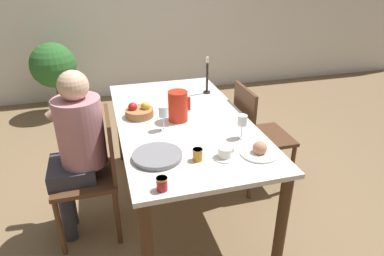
% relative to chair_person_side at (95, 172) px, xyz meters
% --- Properties ---
extents(ground_plane, '(20.00, 20.00, 0.00)m').
position_rel_chair_person_side_xyz_m(ground_plane, '(0.65, 0.13, -0.49)').
color(ground_plane, '#7F6647').
extents(wall_back, '(10.00, 0.06, 2.60)m').
position_rel_chair_person_side_xyz_m(wall_back, '(0.65, 2.81, 0.81)').
color(wall_back, white).
rests_on(wall_back, ground_plane).
extents(dining_table, '(0.93, 1.74, 0.75)m').
position_rel_chair_person_side_xyz_m(dining_table, '(0.65, 0.13, 0.16)').
color(dining_table, silver).
rests_on(dining_table, ground_plane).
extents(chair_person_side, '(0.42, 0.42, 0.91)m').
position_rel_chair_person_side_xyz_m(chair_person_side, '(0.00, 0.00, 0.00)').
color(chair_person_side, '#51331E').
rests_on(chair_person_side, ground_plane).
extents(chair_opposite, '(0.42, 0.42, 0.91)m').
position_rel_chair_person_side_xyz_m(chair_opposite, '(1.31, 0.22, 0.00)').
color(chair_opposite, '#51331E').
rests_on(chair_opposite, ground_plane).
extents(person_seated, '(0.39, 0.41, 1.20)m').
position_rel_chair_person_side_xyz_m(person_seated, '(-0.09, 0.04, 0.22)').
color(person_seated, '#33333D').
rests_on(person_seated, ground_plane).
extents(red_pitcher, '(0.16, 0.14, 0.22)m').
position_rel_chair_person_side_xyz_m(red_pitcher, '(0.62, 0.12, 0.37)').
color(red_pitcher, red).
rests_on(red_pitcher, dining_table).
extents(wine_glass_water, '(0.06, 0.06, 0.17)m').
position_rel_chair_person_side_xyz_m(wine_glass_water, '(0.49, -0.00, 0.38)').
color(wine_glass_water, white).
rests_on(wine_glass_water, dining_table).
extents(wine_glass_juice, '(0.06, 0.06, 0.16)m').
position_rel_chair_person_side_xyz_m(wine_glass_juice, '(0.95, -0.25, 0.37)').
color(wine_glass_juice, white).
rests_on(wine_glass_juice, dining_table).
extents(teacup_near_person, '(0.14, 0.14, 0.07)m').
position_rel_chair_person_side_xyz_m(teacup_near_person, '(0.76, -0.46, 0.29)').
color(teacup_near_person, white).
rests_on(teacup_near_person, dining_table).
extents(serving_tray, '(0.29, 0.29, 0.03)m').
position_rel_chair_person_side_xyz_m(serving_tray, '(0.38, -0.36, 0.27)').
color(serving_tray, gray).
rests_on(serving_tray, dining_table).
extents(bread_plate, '(0.23, 0.23, 0.09)m').
position_rel_chair_person_side_xyz_m(bread_plate, '(0.97, -0.48, 0.28)').
color(bread_plate, white).
rests_on(bread_plate, dining_table).
extents(jam_jar_amber, '(0.06, 0.06, 0.07)m').
position_rel_chair_person_side_xyz_m(jam_jar_amber, '(0.60, -0.44, 0.30)').
color(jam_jar_amber, '#C67A1E').
rests_on(jam_jar_amber, dining_table).
extents(jam_jar_red, '(0.06, 0.06, 0.07)m').
position_rel_chair_person_side_xyz_m(jam_jar_red, '(0.35, -0.66, 0.30)').
color(jam_jar_red, '#A81E1E').
rests_on(jam_jar_red, dining_table).
extents(fruit_bowl, '(0.21, 0.21, 0.11)m').
position_rel_chair_person_side_xyz_m(fruit_bowl, '(0.36, 0.26, 0.30)').
color(fruit_bowl, '#9E6B3D').
rests_on(fruit_bowl, dining_table).
extents(candlestick_tall, '(0.06, 0.06, 0.32)m').
position_rel_chair_person_side_xyz_m(candlestick_tall, '(0.99, 0.60, 0.38)').
color(candlestick_tall, black).
rests_on(candlestick_tall, dining_table).
extents(potted_plant, '(0.54, 0.54, 0.91)m').
position_rel_chair_person_side_xyz_m(potted_plant, '(-0.41, 2.28, 0.10)').
color(potted_plant, beige).
rests_on(potted_plant, ground_plane).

